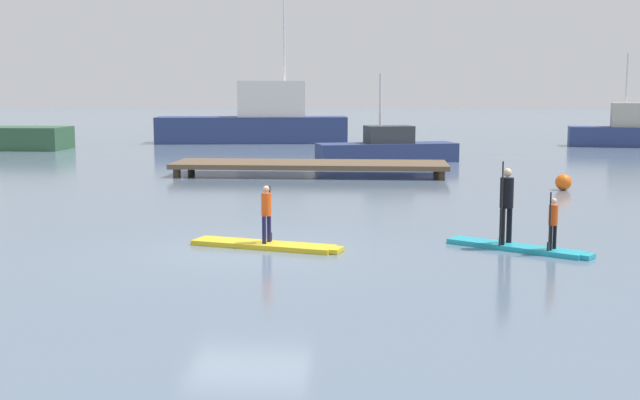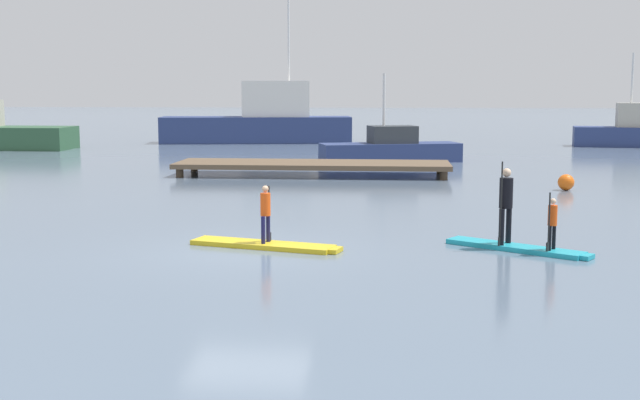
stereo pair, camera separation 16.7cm
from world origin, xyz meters
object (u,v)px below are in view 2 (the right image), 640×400
object	(u,v)px
paddleboard_near	(266,245)
mooring_buoy_mid	(566,182)
paddler_adult	(506,201)
paddleboard_far	(518,248)
fishing_boat_green_midground	(391,149)
fishing_boat_white_large	(262,121)
motor_boat_small_navy	(636,131)
paddler_child_solo	(266,211)
paddler_child_front	(552,221)

from	to	relation	value
paddleboard_near	mooring_buoy_mid	xyz separation A→B (m)	(8.24, 10.38, 0.21)
paddler_adult	paddleboard_far	bearing A→B (deg)	-32.32
paddler_adult	fishing_boat_green_midground	size ratio (longest dim) A/B	0.27
fishing_boat_white_large	motor_boat_small_navy	bearing A→B (deg)	-4.70
motor_boat_small_navy	mooring_buoy_mid	world-z (taller)	motor_boat_small_navy
paddleboard_near	mooring_buoy_mid	size ratio (longest dim) A/B	6.23
fishing_boat_green_midground	fishing_boat_white_large	bearing A→B (deg)	122.20
paddler_child_solo	paddleboard_near	bearing A→B (deg)	-120.85
paddler_child_solo	paddleboard_far	bearing A→B (deg)	1.31
paddler_child_solo	fishing_boat_green_midground	size ratio (longest dim) A/B	0.19
paddleboard_far	motor_boat_small_navy	size ratio (longest dim) A/B	0.42
fishing_boat_green_midground	motor_boat_small_navy	bearing A→B (deg)	37.69
paddler_child_front	fishing_boat_green_midground	distance (m)	20.86
mooring_buoy_mid	paddleboard_far	bearing A→B (deg)	-106.56
paddler_child_solo	fishing_boat_green_midground	distance (m)	20.48
paddler_child_front	fishing_boat_green_midground	bearing A→B (deg)	98.89
paddler_child_solo	paddleboard_far	distance (m)	5.24
motor_boat_small_navy	paddler_child_solo	bearing A→B (deg)	-117.70
paddler_child_solo	fishing_boat_green_midground	bearing A→B (deg)	82.84
paddleboard_far	fishing_boat_green_midground	size ratio (longest dim) A/B	0.43
mooring_buoy_mid	paddleboard_near	bearing A→B (deg)	-128.44
paddleboard_near	paddler_adult	distance (m)	5.04
paddleboard_near	paddler_child_front	world-z (taller)	paddler_child_front
fishing_boat_green_midground	paddleboard_far	bearing A→B (deg)	-82.58
paddler_child_solo	fishing_boat_white_large	distance (m)	33.05
paddleboard_near	paddler_adult	world-z (taller)	paddler_adult
motor_boat_small_navy	paddler_child_front	bearing A→B (deg)	-108.50
fishing_boat_green_midground	mooring_buoy_mid	size ratio (longest dim) A/B	12.27
paddler_child_front	paddleboard_far	bearing A→B (deg)	145.21
paddler_child_solo	fishing_boat_white_large	xyz separation A→B (m)	(-5.20, 32.63, 0.53)
paddleboard_near	fishing_boat_green_midground	world-z (taller)	fishing_boat_green_midground
paddler_adult	motor_boat_small_navy	distance (m)	32.60
paddleboard_near	fishing_boat_green_midground	xyz separation A→B (m)	(2.56, 20.33, 0.53)
paddler_child_solo	paddleboard_far	xyz separation A→B (m)	(5.19, 0.12, -0.73)
fishing_boat_white_large	fishing_boat_green_midground	size ratio (longest dim) A/B	1.79
paddleboard_far	fishing_boat_green_midground	xyz separation A→B (m)	(-2.63, 20.20, 0.53)
paddleboard_far	paddler_adult	world-z (taller)	paddler_adult
paddler_child_front	paddleboard_near	bearing A→B (deg)	177.18
paddler_child_solo	fishing_boat_green_midground	world-z (taller)	fishing_boat_green_midground
paddler_adult	paddler_child_front	distance (m)	1.06
fishing_boat_green_midground	paddler_child_solo	bearing A→B (deg)	-97.16
motor_boat_small_navy	mooring_buoy_mid	size ratio (longest dim) A/B	12.82
paddler_child_solo	paddler_child_front	xyz separation A→B (m)	(5.78, -0.29, -0.10)
paddler_adult	paddler_child_solo	bearing A→B (deg)	-176.82
paddler_adult	paddler_child_front	size ratio (longest dim) A/B	1.47
paddler_child_front	fishing_boat_green_midground	xyz separation A→B (m)	(-3.23, 20.61, -0.10)
paddleboard_near	paddler_child_solo	distance (m)	0.73
paddleboard_near	paddler_child_solo	xyz separation A→B (m)	(0.01, 0.01, 0.73)
paddler_child_front	fishing_boat_white_large	distance (m)	34.71
paddleboard_near	paddler_child_front	bearing A→B (deg)	-2.82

